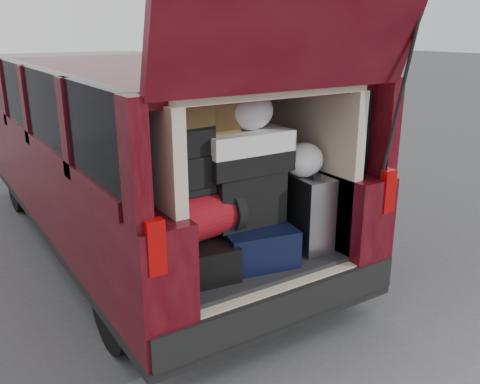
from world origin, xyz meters
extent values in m
plane|color=#3C3C3F|center=(0.00, 0.00, 0.00)|extent=(80.00, 80.00, 0.00)
cylinder|color=black|center=(-0.82, 0.40, 0.32)|extent=(0.24, 0.64, 0.64)
cylinder|color=black|center=(0.82, 0.40, 0.32)|extent=(0.24, 0.64, 0.64)
cylinder|color=black|center=(-0.82, 3.70, 0.32)|extent=(0.24, 0.64, 0.64)
cylinder|color=black|center=(0.82, 3.70, 0.32)|extent=(0.24, 0.64, 0.64)
cube|color=black|center=(0.00, 2.08, 0.26)|extent=(1.90, 4.85, 0.08)
cube|color=#43020C|center=(-0.79, 2.08, 0.70)|extent=(0.33, 4.85, 0.80)
cube|color=#43020C|center=(0.79, 2.08, 0.70)|extent=(0.33, 4.85, 0.80)
cube|color=#43020C|center=(0.00, 2.08, 1.73)|extent=(1.82, 4.46, 0.10)
cube|color=black|center=(-0.88, 1.97, 1.44)|extent=(0.12, 4.25, 0.68)
cube|color=black|center=(0.88, 1.97, 1.44)|extent=(0.12, 4.25, 0.68)
cube|color=black|center=(0.00, -0.29, 0.40)|extent=(1.86, 0.16, 0.22)
cube|color=#990505|center=(-0.86, -0.33, 1.02)|extent=(0.10, 0.06, 0.30)
cube|color=#990505|center=(0.86, -0.33, 1.02)|extent=(0.10, 0.06, 0.30)
cube|color=black|center=(0.00, 0.28, 0.52)|extent=(1.24, 1.05, 0.06)
cube|color=#BFAD93|center=(-0.66, 0.28, 1.12)|extent=(0.08, 1.05, 1.15)
cube|color=#BFAD93|center=(0.66, 0.28, 1.12)|extent=(0.08, 1.05, 1.15)
cube|color=#BFAD93|center=(0.00, 0.83, 1.12)|extent=(1.34, 0.06, 1.15)
cube|color=#BFAD93|center=(0.00, 0.28, 1.73)|extent=(1.34, 1.05, 0.06)
cylinder|color=black|center=(0.84, -0.40, 1.65)|extent=(0.02, 0.90, 0.76)
cube|color=black|center=(0.00, 0.28, 0.28)|extent=(1.24, 1.05, 0.55)
cube|color=black|center=(-0.38, 0.16, 0.66)|extent=(0.48, 0.62, 0.23)
cube|color=black|center=(0.05, 0.14, 0.68)|extent=(0.59, 0.67, 0.26)
cube|color=silver|center=(0.49, 0.05, 0.82)|extent=(0.26, 0.38, 0.54)
cube|color=maroon|center=(-0.33, 0.15, 0.93)|extent=(0.52, 0.38, 0.31)
cube|color=black|center=(0.02, 0.18, 0.99)|extent=(0.51, 0.32, 0.36)
cube|color=black|center=(-0.40, 0.17, 1.30)|extent=(0.31, 0.19, 0.43)
cube|color=white|center=(0.02, 0.17, 1.31)|extent=(0.61, 0.32, 0.27)
cube|color=brown|center=(-0.37, 0.17, 1.62)|extent=(0.24, 0.21, 0.20)
cube|color=brown|center=(-0.14, 0.24, 1.56)|extent=(0.23, 0.20, 0.23)
ellipsoid|color=white|center=(0.07, 0.19, 1.57)|extent=(0.33, 0.31, 0.25)
ellipsoid|color=white|center=(0.44, 0.07, 1.21)|extent=(0.30, 0.28, 0.24)
camera|label=1|loc=(-1.79, -2.55, 2.08)|focal=38.00mm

